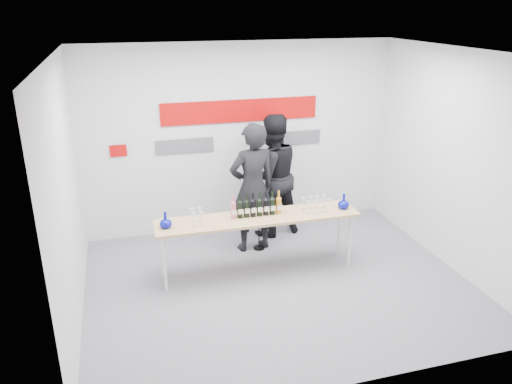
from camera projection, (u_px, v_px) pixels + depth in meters
ground at (278, 283)px, 6.70m from camera, size 5.00×5.00×0.00m
back_wall at (241, 138)px, 7.96m from camera, size 5.00×0.04×3.00m
signage at (237, 120)px, 7.81m from camera, size 3.38×0.02×0.79m
tasting_table at (258, 221)px, 6.73m from camera, size 2.78×0.59×0.83m
wine_bottles at (256, 204)px, 6.68m from camera, size 0.71×0.08×0.33m
decanter_left at (165, 220)px, 6.35m from camera, size 0.16×0.16×0.21m
decanter_right at (344, 201)px, 6.95m from camera, size 0.16×0.16×0.21m
glasses_left at (197, 217)px, 6.48m from camera, size 0.17×0.23×0.18m
glasses_right at (316, 204)px, 6.88m from camera, size 0.37×0.23×0.18m
presenter_left at (252, 188)px, 7.32m from camera, size 0.78×0.57×1.96m
presenter_right at (271, 176)px, 7.84m from camera, size 1.09×0.92×1.96m
mic_stand at (259, 222)px, 7.48m from camera, size 0.17×0.17×1.48m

